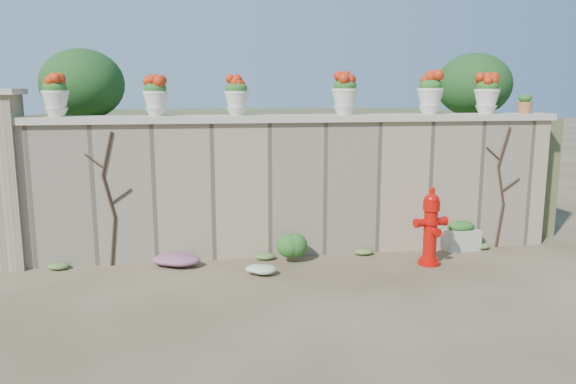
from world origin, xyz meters
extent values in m
plane|color=#463623|center=(0.00, 0.00, 0.00)|extent=(80.00, 80.00, 0.00)
cube|color=gray|center=(0.00, 1.80, 1.00)|extent=(8.00, 0.40, 2.00)
cube|color=#BBB09F|center=(0.00, 1.80, 2.05)|extent=(8.10, 0.52, 0.10)
cube|color=gray|center=(-4.15, 1.80, 1.20)|extent=(0.60, 0.60, 2.40)
cube|color=#384C23|center=(0.00, 5.00, 1.00)|extent=(9.00, 6.00, 2.00)
ellipsoid|color=#143814|center=(-3.20, 3.00, 2.55)|extent=(1.30, 1.30, 1.10)
ellipsoid|color=#143814|center=(3.40, 3.00, 2.55)|extent=(1.30, 1.30, 1.10)
cylinder|color=black|center=(-2.66, 1.58, 0.35)|extent=(0.12, 0.04, 0.70)
cylinder|color=black|center=(-2.69, 1.58, 1.00)|extent=(0.17, 0.04, 0.61)
cylinder|color=black|center=(-2.67, 1.58, 1.60)|extent=(0.18, 0.04, 0.61)
cylinder|color=black|center=(-2.52, 1.58, 1.00)|extent=(0.30, 0.02, 0.22)
cylinder|color=black|center=(-2.85, 1.58, 1.50)|extent=(0.25, 0.02, 0.21)
cylinder|color=black|center=(3.24, 1.58, 0.35)|extent=(0.12, 0.04, 0.70)
cylinder|color=black|center=(3.22, 1.58, 1.00)|extent=(0.17, 0.04, 0.61)
cylinder|color=black|center=(3.23, 1.58, 1.60)|extent=(0.18, 0.04, 0.61)
cylinder|color=black|center=(3.38, 1.58, 1.00)|extent=(0.30, 0.02, 0.22)
cylinder|color=black|center=(3.05, 1.58, 1.50)|extent=(0.25, 0.02, 0.21)
cylinder|color=#B30C06|center=(1.78, 0.91, 0.03)|extent=(0.32, 0.32, 0.06)
cylinder|color=#B30C06|center=(1.78, 0.91, 0.45)|extent=(0.19, 0.19, 0.70)
cylinder|color=#B30C06|center=(1.78, 0.91, 0.62)|extent=(0.24, 0.24, 0.05)
cylinder|color=#B30C06|center=(1.78, 0.91, 0.86)|extent=(0.24, 0.24, 0.14)
ellipsoid|color=#B30C06|center=(1.78, 0.91, 0.97)|extent=(0.21, 0.21, 0.16)
cylinder|color=#B30C06|center=(1.78, 0.91, 1.06)|extent=(0.08, 0.08, 0.11)
cylinder|color=#B30C06|center=(1.63, 0.88, 0.62)|extent=(0.17, 0.14, 0.11)
cylinder|color=#B30C06|center=(1.94, 0.93, 0.62)|extent=(0.17, 0.14, 0.11)
cylinder|color=#B30C06|center=(1.80, 0.78, 0.51)|extent=(0.12, 0.13, 0.10)
cube|color=#BBB09F|center=(2.58, 1.55, 0.16)|extent=(0.58, 0.38, 0.32)
ellipsoid|color=#1E5119|center=(2.58, 1.55, 0.37)|extent=(0.45, 0.31, 0.16)
ellipsoid|color=#1E5119|center=(-0.07, 1.36, 0.28)|extent=(0.59, 0.53, 0.56)
ellipsoid|color=#B42497|center=(-1.77, 1.36, 0.11)|extent=(0.83, 0.55, 0.22)
ellipsoid|color=white|center=(-0.62, 0.82, 0.09)|extent=(0.50, 0.40, 0.18)
ellipsoid|color=#1E5119|center=(-3.34, 1.80, 2.49)|extent=(0.32, 0.32, 0.19)
ellipsoid|color=#B6290B|center=(-3.34, 1.80, 2.57)|extent=(0.28, 0.28, 0.20)
ellipsoid|color=#1E5119|center=(-2.00, 1.80, 2.49)|extent=(0.31, 0.31, 0.19)
ellipsoid|color=#B6290B|center=(-2.00, 1.80, 2.56)|extent=(0.27, 0.27, 0.19)
ellipsoid|color=#1E5119|center=(-0.86, 1.80, 2.49)|extent=(0.31, 0.31, 0.19)
ellipsoid|color=#B6290B|center=(-0.86, 1.80, 2.56)|extent=(0.27, 0.27, 0.19)
ellipsoid|color=#1E5119|center=(0.74, 1.80, 2.52)|extent=(0.34, 0.34, 0.20)
ellipsoid|color=#B6290B|center=(0.74, 1.80, 2.61)|extent=(0.30, 0.30, 0.21)
ellipsoid|color=#1E5119|center=(2.08, 1.80, 2.53)|extent=(0.35, 0.35, 0.21)
ellipsoid|color=#B6290B|center=(2.08, 1.80, 2.62)|extent=(0.30, 0.30, 0.22)
ellipsoid|color=#1E5119|center=(3.00, 1.80, 2.52)|extent=(0.34, 0.34, 0.20)
ellipsoid|color=#B6290B|center=(3.00, 1.80, 2.60)|extent=(0.29, 0.29, 0.21)
ellipsoid|color=#1E5119|center=(3.65, 1.80, 2.32)|extent=(0.20, 0.20, 0.14)
camera|label=1|loc=(-1.46, -6.39, 2.46)|focal=35.00mm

